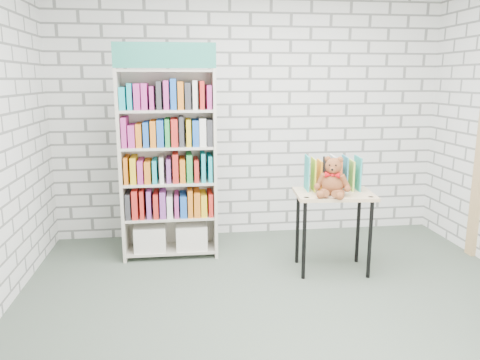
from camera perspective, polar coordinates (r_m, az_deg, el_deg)
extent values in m
plane|color=#475346|center=(3.96, 5.62, -15.45)|extent=(4.50, 4.50, 0.00)
cube|color=silver|center=(5.49, 1.23, 7.70)|extent=(4.50, 0.02, 2.80)
cube|color=silver|center=(1.69, 21.99, -3.60)|extent=(4.50, 0.02, 2.80)
cube|color=beige|center=(4.87, -14.18, 1.60)|extent=(0.03, 0.38, 1.93)
cube|color=beige|center=(4.85, -3.15, 1.91)|extent=(0.03, 0.38, 1.93)
cube|color=beige|center=(5.01, -8.64, 2.13)|extent=(0.97, 0.02, 1.93)
cube|color=#2A8872|center=(4.59, -9.17, 14.80)|extent=(0.97, 0.02, 0.24)
cube|color=beige|center=(5.08, -8.35, -8.29)|extent=(0.90, 0.36, 0.03)
cube|color=beige|center=(4.96, -8.48, -4.34)|extent=(0.90, 0.36, 0.03)
cube|color=beige|center=(4.87, -8.62, -0.22)|extent=(0.90, 0.36, 0.03)
cube|color=beige|center=(4.81, -8.75, 4.03)|extent=(0.90, 0.36, 0.03)
cube|color=beige|center=(4.77, -8.90, 8.37)|extent=(0.90, 0.36, 0.03)
cube|color=beige|center=(4.76, -9.05, 13.02)|extent=(0.90, 0.36, 0.03)
cube|color=silver|center=(5.04, -10.86, -6.83)|extent=(0.32, 0.32, 0.26)
cube|color=silver|center=(5.03, -5.94, -6.71)|extent=(0.32, 0.32, 0.26)
cube|color=green|center=(4.91, -8.54, -2.78)|extent=(0.90, 0.32, 0.26)
cube|color=orange|center=(4.83, -8.67, 1.40)|extent=(0.90, 0.32, 0.26)
cube|color=#BF338C|center=(4.78, -8.81, 5.70)|extent=(0.90, 0.32, 0.26)
cube|color=#19A5B2|center=(4.75, -8.96, 10.08)|extent=(0.90, 0.32, 0.26)
cube|color=tan|center=(4.52, 11.39, -1.69)|extent=(0.77, 0.57, 0.03)
cylinder|color=black|center=(4.39, 7.83, -7.32)|extent=(0.04, 0.04, 0.75)
cylinder|color=black|center=(4.75, 7.03, -5.75)|extent=(0.04, 0.04, 0.75)
cylinder|color=black|center=(4.53, 15.56, -7.03)|extent=(0.04, 0.04, 0.75)
cylinder|color=black|center=(4.88, 14.20, -5.54)|extent=(0.04, 0.04, 0.75)
cylinder|color=black|center=(4.28, 8.10, -2.16)|extent=(0.05, 0.05, 0.01)
cylinder|color=black|center=(4.42, 15.68, -2.03)|extent=(0.05, 0.05, 0.01)
cube|color=teal|center=(4.55, 8.13, 0.67)|extent=(0.04, 0.22, 0.30)
cube|color=yellow|center=(4.56, 8.89, 0.68)|extent=(0.04, 0.22, 0.30)
cube|color=orange|center=(4.57, 9.65, 0.68)|extent=(0.04, 0.22, 0.30)
cube|color=black|center=(4.58, 10.40, 0.69)|extent=(0.04, 0.22, 0.30)
cube|color=silver|center=(4.60, 11.15, 0.69)|extent=(0.04, 0.22, 0.30)
cube|color=#EE5C2A|center=(4.61, 11.89, 0.69)|extent=(0.04, 0.22, 0.30)
cube|color=teal|center=(4.62, 12.63, 0.70)|extent=(0.04, 0.22, 0.30)
cube|color=#B6CC44|center=(4.64, 13.37, 0.70)|extent=(0.04, 0.22, 0.30)
cube|color=teal|center=(4.66, 14.09, 0.70)|extent=(0.04, 0.22, 0.30)
ellipsoid|color=brown|center=(4.40, 11.25, -0.42)|extent=(0.21, 0.18, 0.21)
sphere|color=brown|center=(4.36, 11.33, 1.65)|extent=(0.15, 0.15, 0.15)
sphere|color=brown|center=(4.37, 10.66, 2.52)|extent=(0.06, 0.06, 0.06)
sphere|color=brown|center=(4.36, 12.12, 2.43)|extent=(0.06, 0.06, 0.06)
sphere|color=brown|center=(4.31, 11.23, 1.25)|extent=(0.06, 0.06, 0.06)
sphere|color=black|center=(4.30, 10.90, 1.80)|extent=(0.02, 0.02, 0.02)
sphere|color=black|center=(4.30, 11.60, 1.75)|extent=(0.02, 0.02, 0.02)
sphere|color=black|center=(4.28, 11.19, 1.25)|extent=(0.02, 0.02, 0.02)
cylinder|color=brown|center=(4.39, 9.86, 0.01)|extent=(0.10, 0.12, 0.15)
cylinder|color=brown|center=(4.36, 12.63, -0.17)|extent=(0.12, 0.08, 0.15)
sphere|color=brown|center=(4.39, 9.41, -0.78)|extent=(0.06, 0.06, 0.06)
sphere|color=brown|center=(4.36, 12.97, -1.02)|extent=(0.06, 0.06, 0.06)
cylinder|color=brown|center=(4.32, 10.25, -1.51)|extent=(0.08, 0.17, 0.09)
cylinder|color=brown|center=(4.30, 11.85, -1.62)|extent=(0.16, 0.16, 0.09)
sphere|color=brown|center=(4.25, 9.78, -1.77)|extent=(0.07, 0.07, 0.07)
sphere|color=brown|center=(4.23, 12.09, -1.93)|extent=(0.07, 0.07, 0.07)
cone|color=red|center=(4.32, 10.74, 0.62)|extent=(0.08, 0.08, 0.06)
cone|color=red|center=(4.32, 11.67, 0.56)|extent=(0.08, 0.08, 0.06)
sphere|color=red|center=(4.32, 11.20, 0.58)|extent=(0.03, 0.03, 0.03)
cube|color=tan|center=(5.37, 27.25, 2.48)|extent=(0.05, 0.12, 2.10)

